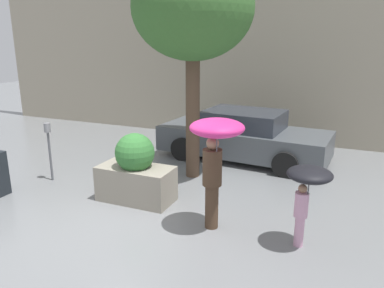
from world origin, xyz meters
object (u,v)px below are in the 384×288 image
person_adult (215,146)px  parked_car_near (243,137)px  planter_box (136,172)px  street_tree (193,10)px  parking_meter (48,140)px  person_child (308,184)px

person_adult → parked_car_near: bearing=142.1°
planter_box → parked_car_near: (1.19, 3.42, 0.02)m
street_tree → parking_meter: bearing=-151.8°
street_tree → parked_car_near: bearing=67.5°
person_adult → person_child: size_ratio=1.46×
person_adult → parked_car_near: size_ratio=0.42×
person_adult → street_tree: street_tree is taller
person_child → planter_box: bearing=-164.4°
parked_car_near → street_tree: size_ratio=0.94×
person_adult → street_tree: bearing=164.1°
planter_box → parked_car_near: size_ratio=0.33×
planter_box → street_tree: street_tree is taller
planter_box → parked_car_near: planter_box is taller
person_child → person_adult: bearing=-155.3°
person_adult → parking_meter: bearing=-146.7°
person_adult → parked_car_near: (-0.61, 3.94, -0.84)m
person_child → parking_meter: (-5.54, 0.72, -0.09)m
person_adult → person_child: person_adult is taller
parked_car_near → street_tree: 3.56m
planter_box → person_child: size_ratio=1.13×
parking_meter → person_child: bearing=-7.4°
person_adult → parked_car_near: person_adult is taller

